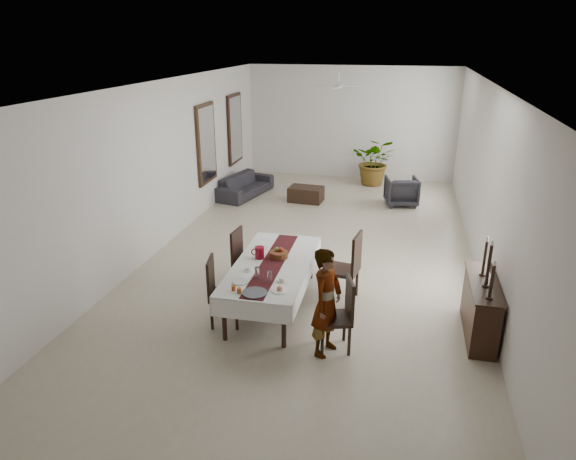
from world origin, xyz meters
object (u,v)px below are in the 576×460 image
(dining_table_top, at_px, (272,265))
(woman, at_px, (327,302))
(sofa, at_px, (245,185))
(red_pitcher, at_px, (260,253))
(sideboard_body, at_px, (480,309))

(dining_table_top, distance_m, woman, 1.46)
(woman, xyz_separation_m, sofa, (-3.20, 6.66, -0.47))
(red_pitcher, bearing_deg, sofa, 109.72)
(red_pitcher, relative_size, woman, 0.13)
(red_pitcher, relative_size, sofa, 0.10)
(dining_table_top, distance_m, sideboard_body, 3.05)
(sofa, bearing_deg, woman, -140.79)
(dining_table_top, distance_m, sofa, 6.03)
(woman, xyz_separation_m, sideboard_body, (2.03, 0.90, -0.35))
(red_pitcher, height_order, woman, woman)
(sideboard_body, bearing_deg, sofa, 132.24)
(red_pitcher, xyz_separation_m, woman, (1.24, -1.20, -0.08))
(sofa, bearing_deg, dining_table_top, -145.02)
(woman, relative_size, sideboard_body, 1.12)
(red_pitcher, height_order, sideboard_body, red_pitcher)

